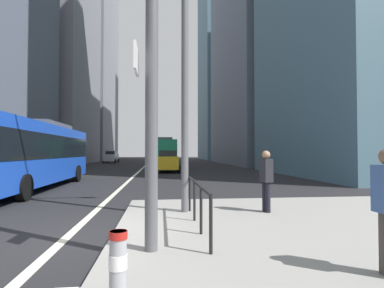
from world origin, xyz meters
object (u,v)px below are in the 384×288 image
traffic_signal_gantry (7,10)px  bollard_left (118,267)px  city_bus_blue_oncoming (32,151)px  car_oncoming_mid (111,157)px  city_bus_red_receding (163,152)px  car_receding_near (168,161)px  car_receding_far (168,156)px  pedestrian_walking (266,178)px  street_lamp_post (185,30)px

traffic_signal_gantry → bollard_left: (2.08, -1.93, -3.54)m
city_bus_blue_oncoming → car_oncoming_mid: size_ratio=2.55×
city_bus_red_receding → car_receding_near: size_ratio=2.70×
car_receding_far → car_receding_near: bearing=-91.5°
car_receding_far → pedestrian_walking: (1.36, -53.11, 0.11)m
city_bus_blue_oncoming → traffic_signal_gantry: (3.72, -10.24, 2.32)m
car_oncoming_mid → car_receding_far: size_ratio=1.05×
bollard_left → traffic_signal_gantry: bearing=137.1°
car_oncoming_mid → street_lamp_post: size_ratio=0.56×
car_oncoming_mid → pedestrian_walking: size_ratio=2.63×
car_receding_near → bollard_left: size_ratio=4.88×
city_bus_red_receding → traffic_signal_gantry: traffic_signal_gantry is taller
bollard_left → city_bus_red_receding: bearing=88.7°
car_receding_far → city_bus_blue_oncoming: bearing=-99.7°
car_receding_far → pedestrian_walking: car_receding_far is taller
city_bus_blue_oncoming → city_bus_red_receding: size_ratio=1.04×
car_oncoming_mid → bollard_left: size_ratio=5.34×
car_oncoming_mid → car_receding_near: (8.77, -24.10, -0.00)m
city_bus_blue_oncoming → car_receding_far: bearing=80.3°
car_oncoming_mid → pedestrian_walking: car_oncoming_mid is taller
city_bus_red_receding → bollard_left: 32.96m
traffic_signal_gantry → city_bus_red_receding: bearing=84.8°
car_receding_far → traffic_signal_gantry: (-4.09, -56.09, 3.16)m
car_oncoming_mid → street_lamp_post: (8.79, -42.69, 4.29)m
city_bus_blue_oncoming → car_receding_near: city_bus_blue_oncoming is taller
city_bus_blue_oncoming → car_receding_far: (7.82, 45.85, -0.85)m
car_receding_far → traffic_signal_gantry: 56.33m
city_bus_blue_oncoming → bollard_left: bearing=-64.5°
car_receding_far → pedestrian_walking: 53.13m
city_bus_blue_oncoming → pedestrian_walking: 11.72m
city_bus_blue_oncoming → pedestrian_walking: size_ratio=6.72×
car_receding_near → pedestrian_walking: bearing=-83.1°
city_bus_red_receding → pedestrian_walking: bearing=-84.7°
city_bus_red_receding → traffic_signal_gantry: size_ratio=1.58×
pedestrian_walking → street_lamp_post: bearing=173.3°
car_oncoming_mid → traffic_signal_gantry: size_ratio=0.64×
traffic_signal_gantry → street_lamp_post: (3.20, 3.25, 1.13)m
street_lamp_post → city_bus_blue_oncoming: bearing=134.7°
street_lamp_post → bollard_left: size_ratio=9.52×
city_bus_red_receding → city_bus_blue_oncoming: bearing=-107.6°
city_bus_red_receding → car_receding_near: 9.21m
city_bus_red_receding → car_receding_near: city_bus_red_receding is taller
car_oncoming_mid → traffic_signal_gantry: traffic_signal_gantry is taller
bollard_left → car_receding_far: bearing=88.0°
car_receding_far → city_bus_red_receding: bearing=-92.8°
traffic_signal_gantry → street_lamp_post: bearing=45.4°
city_bus_blue_oncoming → street_lamp_post: 10.43m
city_bus_red_receding → street_lamp_post: street_lamp_post is taller
car_receding_near → bollard_left: bearing=-92.6°
city_bus_blue_oncoming → car_receding_far: size_ratio=2.67×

